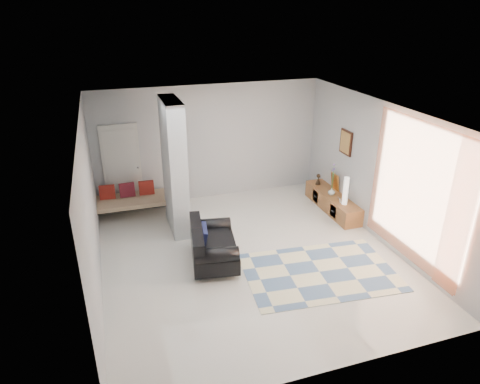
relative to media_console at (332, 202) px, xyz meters
name	(u,v)px	position (x,y,z in m)	size (l,w,h in m)	color
floor	(250,256)	(-2.52, -1.33, -0.20)	(6.00, 6.00, 0.00)	silver
ceiling	(251,114)	(-2.52, -1.33, 2.60)	(6.00, 6.00, 0.00)	white
wall_back	(210,143)	(-2.52, 1.67, 1.20)	(6.00, 6.00, 0.00)	#ACAEB0
wall_front	(332,286)	(-2.52, -4.33, 1.20)	(6.00, 6.00, 0.00)	#ACAEB0
wall_left	(91,211)	(-5.27, -1.33, 1.20)	(6.00, 6.00, 0.00)	#ACAEB0
wall_right	(381,173)	(0.23, -1.33, 1.20)	(6.00, 6.00, 0.00)	#ACAEB0
partition_column	(174,167)	(-3.62, 0.27, 1.20)	(0.35, 1.20, 2.80)	silver
hallway_door	(122,168)	(-4.62, 1.63, 0.82)	(0.85, 0.06, 2.04)	silver
curtain	(416,194)	(0.15, -2.48, 1.25)	(2.55, 2.55, 0.00)	#FF7A43
wall_art	(346,142)	(0.20, 0.00, 1.45)	(0.04, 0.45, 0.55)	#36170E
media_console	(332,202)	(0.00, 0.00, 0.00)	(0.45, 1.95, 0.80)	brown
loveseat	(211,245)	(-3.28, -1.29, 0.16)	(1.02, 1.50, 0.76)	silver
daybed	(135,199)	(-4.44, 1.15, 0.21)	(1.91, 0.84, 0.77)	black
area_rug	(319,272)	(-1.48, -2.23, -0.20)	(2.70, 1.80, 0.01)	beige
cylinder_lamp	(346,191)	(-0.02, -0.54, 0.51)	(0.12, 0.12, 0.64)	white
bronze_figurine	(318,179)	(-0.05, 0.66, 0.33)	(0.13, 0.13, 0.27)	#332317
vase	(332,192)	(-0.05, -0.01, 0.28)	(0.16, 0.16, 0.17)	silver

